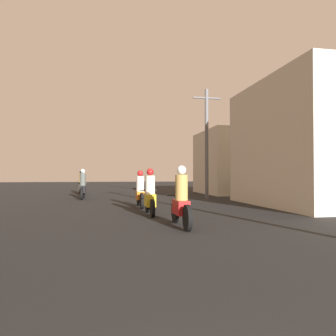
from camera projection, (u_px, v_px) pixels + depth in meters
The scene contains 9 objects.
motorcycle_red at pixel (181, 202), 8.43m from camera, with size 0.60×2.01×1.58m.
motorcycle_yellow at pixel (150, 196), 10.90m from camera, with size 0.60×1.86×1.55m.
motorcycle_orange at pixel (140, 192), 13.41m from camera, with size 0.60×2.00×1.51m.
motorcycle_black at pixel (83, 187), 17.96m from camera, with size 0.60×2.06×1.66m.
motorcycle_green at pixel (83, 186), 21.12m from camera, with size 0.60×1.99×1.55m.
motorcycle_white at pixel (81, 184), 23.28m from camera, with size 0.60×1.93×1.63m.
building_right_near at pixel (305, 144), 14.16m from camera, with size 4.07×7.06×5.36m.
building_right_far at pixel (238, 163), 23.20m from camera, with size 5.00×5.70×4.38m.
utility_pole_far at pixel (207, 141), 18.57m from camera, with size 1.60×0.20×6.20m.
Camera 1 is at (-0.47, -0.35, 1.35)m, focal length 35.00 mm.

